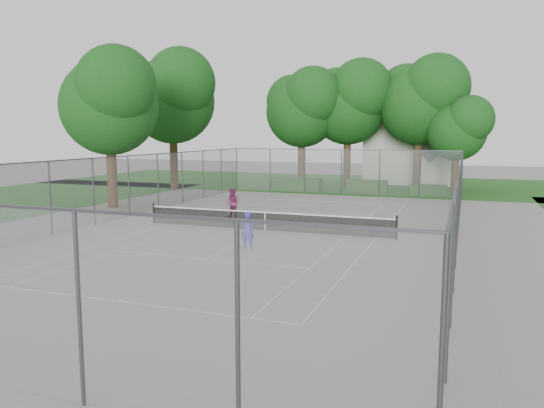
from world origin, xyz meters
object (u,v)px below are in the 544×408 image
(tennis_net, at_px, (265,220))
(girl_player, at_px, (247,230))
(house, at_px, (411,140))
(woman_player, at_px, (233,203))

(tennis_net, relative_size, girl_player, 8.33)
(tennis_net, height_order, girl_player, girl_player)
(house, relative_size, girl_player, 6.57)
(woman_player, bearing_deg, tennis_net, -29.96)
(tennis_net, xyz_separation_m, woman_player, (-3.09, 3.00, 0.35))
(tennis_net, height_order, woman_player, woman_player)
(house, distance_m, girl_player, 33.02)
(girl_player, bearing_deg, woman_player, -77.79)
(house, bearing_deg, tennis_net, -98.25)
(tennis_net, distance_m, woman_player, 4.32)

